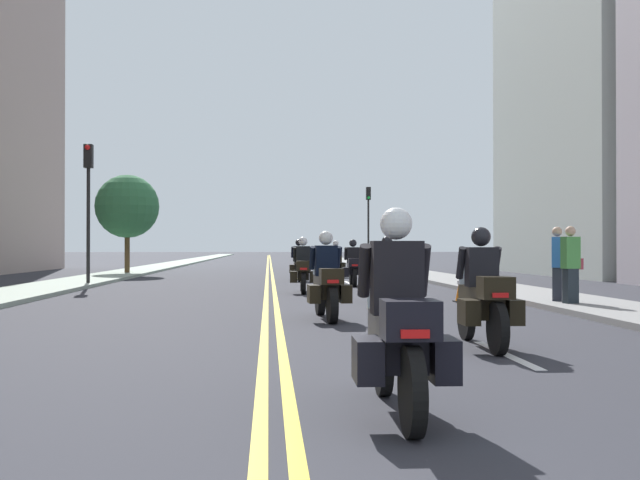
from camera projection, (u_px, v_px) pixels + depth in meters
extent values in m
plane|color=#2D2D34|center=(269.00, 267.00, 48.79)|extent=(264.00, 264.00, 0.00)
cube|color=#97A796|center=(164.00, 266.00, 48.30)|extent=(2.35, 144.00, 0.12)
cube|color=gray|center=(373.00, 266.00, 49.28)|extent=(2.35, 144.00, 0.12)
cube|color=yellow|center=(268.00, 267.00, 48.78)|extent=(0.12, 132.00, 0.01)
cube|color=yellow|center=(271.00, 267.00, 48.80)|extent=(0.12, 132.00, 0.01)
cube|color=silver|center=(506.00, 354.00, 9.09)|extent=(0.14, 2.40, 0.01)
cube|color=silver|center=(412.00, 311.00, 15.08)|extent=(0.14, 2.40, 0.01)
cube|color=silver|center=(371.00, 293.00, 21.06)|extent=(0.14, 2.40, 0.01)
cube|color=silver|center=(348.00, 283.00, 27.05)|extent=(0.14, 2.40, 0.01)
cube|color=silver|center=(334.00, 276.00, 33.03)|extent=(0.14, 2.40, 0.01)
cube|color=silver|center=(324.00, 272.00, 39.02)|extent=(0.14, 2.40, 0.01)
cube|color=silver|center=(316.00, 268.00, 45.00)|extent=(0.14, 2.40, 0.01)
cube|color=silver|center=(311.00, 266.00, 50.99)|extent=(0.14, 2.40, 0.01)
cube|color=silver|center=(306.00, 264.00, 56.97)|extent=(0.14, 2.40, 0.01)
cube|color=#B1BAB2|center=(606.00, 58.00, 34.83)|extent=(6.76, 13.50, 20.72)
cylinder|color=black|center=(383.00, 359.00, 6.60)|extent=(0.12, 0.65, 0.65)
cylinder|color=black|center=(412.00, 392.00, 5.13)|extent=(0.12, 0.65, 0.65)
cube|color=silver|center=(383.00, 321.00, 6.60)|extent=(0.15, 0.32, 0.04)
cube|color=black|center=(396.00, 339.00, 5.87)|extent=(0.34, 1.12, 0.40)
cube|color=black|center=(410.00, 320.00, 5.21)|extent=(0.41, 0.37, 0.28)
cube|color=red|center=(415.00, 334.00, 5.02)|extent=(0.20, 0.03, 0.06)
cube|color=black|center=(368.00, 360.00, 5.41)|extent=(0.21, 0.44, 0.32)
cube|color=black|center=(442.00, 359.00, 5.44)|extent=(0.21, 0.44, 0.32)
cube|color=#B2C1CC|center=(387.00, 288.00, 6.34)|extent=(0.36, 0.13, 0.36)
cube|color=black|center=(397.00, 278.00, 5.82)|extent=(0.40, 0.27, 0.59)
cylinder|color=black|center=(365.00, 271.00, 5.96)|extent=(0.10, 0.28, 0.45)
cylinder|color=black|center=(423.00, 271.00, 5.99)|extent=(0.10, 0.28, 0.45)
sphere|color=white|center=(396.00, 224.00, 5.86)|extent=(0.26, 0.26, 0.26)
cylinder|color=black|center=(466.00, 317.00, 10.52)|extent=(0.12, 0.66, 0.66)
cylinder|color=black|center=(498.00, 329.00, 9.00)|extent=(0.12, 0.66, 0.66)
cube|color=silver|center=(466.00, 292.00, 10.53)|extent=(0.14, 0.32, 0.04)
cube|color=black|center=(481.00, 301.00, 9.77)|extent=(0.34, 1.16, 0.40)
cube|color=black|center=(496.00, 288.00, 9.08)|extent=(0.41, 0.37, 0.28)
cube|color=red|center=(500.00, 295.00, 8.89)|extent=(0.20, 0.03, 0.06)
cube|color=black|center=(469.00, 312.00, 9.29)|extent=(0.21, 0.44, 0.32)
cube|color=black|center=(512.00, 312.00, 9.32)|extent=(0.21, 0.44, 0.32)
cube|color=#B2C1CC|center=(471.00, 272.00, 10.26)|extent=(0.36, 0.13, 0.36)
cube|color=black|center=(482.00, 267.00, 9.72)|extent=(0.40, 0.27, 0.53)
cylinder|color=black|center=(461.00, 263.00, 9.86)|extent=(0.10, 0.28, 0.45)
cylinder|color=black|center=(496.00, 263.00, 9.88)|extent=(0.10, 0.28, 0.45)
sphere|color=black|center=(481.00, 237.00, 9.75)|extent=(0.26, 0.26, 0.26)
cylinder|color=black|center=(320.00, 299.00, 14.33)|extent=(0.18, 0.65, 0.64)
cylinder|color=black|center=(332.00, 305.00, 12.70)|extent=(0.18, 0.65, 0.64)
cube|color=silver|center=(320.00, 281.00, 14.33)|extent=(0.16, 0.33, 0.04)
cube|color=black|center=(326.00, 287.00, 13.51)|extent=(0.39, 1.27, 0.40)
cube|color=black|center=(331.00, 276.00, 12.78)|extent=(0.42, 0.38, 0.28)
cube|color=red|center=(333.00, 281.00, 12.59)|extent=(0.20, 0.04, 0.06)
cube|color=black|center=(314.00, 294.00, 12.99)|extent=(0.22, 0.45, 0.32)
cube|color=black|center=(345.00, 294.00, 13.06)|extent=(0.22, 0.45, 0.32)
cube|color=#B2C1CC|center=(322.00, 265.00, 14.04)|extent=(0.37, 0.14, 0.36)
cube|color=black|center=(326.00, 261.00, 13.47)|extent=(0.41, 0.28, 0.56)
cylinder|color=black|center=(312.00, 258.00, 13.59)|extent=(0.12, 0.29, 0.45)
cylinder|color=black|center=(338.00, 258.00, 13.65)|extent=(0.12, 0.29, 0.45)
sphere|color=white|center=(326.00, 238.00, 13.50)|extent=(0.26, 0.26, 0.26)
cylinder|color=black|center=(380.00, 287.00, 18.22)|extent=(0.16, 0.68, 0.68)
cylinder|color=black|center=(394.00, 291.00, 16.67)|extent=(0.16, 0.68, 0.68)
cube|color=silver|center=(380.00, 272.00, 18.23)|extent=(0.15, 0.33, 0.04)
cube|color=black|center=(387.00, 277.00, 17.45)|extent=(0.37, 1.20, 0.40)
cube|color=black|center=(393.00, 269.00, 16.76)|extent=(0.41, 0.38, 0.28)
cube|color=red|center=(395.00, 272.00, 16.57)|extent=(0.20, 0.04, 0.06)
cube|color=black|center=(379.00, 282.00, 16.95)|extent=(0.22, 0.45, 0.32)
cube|color=black|center=(403.00, 282.00, 17.02)|extent=(0.22, 0.45, 0.32)
cube|color=#B2C1CC|center=(383.00, 261.00, 17.95)|extent=(0.36, 0.14, 0.36)
cube|color=black|center=(387.00, 258.00, 17.41)|extent=(0.41, 0.28, 0.51)
cylinder|color=black|center=(376.00, 256.00, 17.53)|extent=(0.11, 0.28, 0.45)
cylinder|color=black|center=(396.00, 256.00, 17.58)|extent=(0.11, 0.28, 0.45)
sphere|color=black|center=(387.00, 241.00, 17.44)|extent=(0.26, 0.26, 0.26)
cylinder|color=black|center=(303.00, 281.00, 22.07)|extent=(0.15, 0.61, 0.61)
cylinder|color=black|center=(303.00, 284.00, 20.46)|extent=(0.15, 0.61, 0.61)
cube|color=silver|center=(303.00, 270.00, 22.07)|extent=(0.15, 0.32, 0.04)
cube|color=black|center=(303.00, 273.00, 21.27)|extent=(0.36, 1.23, 0.40)
cube|color=black|center=(303.00, 266.00, 20.55)|extent=(0.41, 0.37, 0.28)
cube|color=red|center=(304.00, 269.00, 20.36)|extent=(0.20, 0.04, 0.06)
cube|color=black|center=(293.00, 277.00, 20.77)|extent=(0.21, 0.45, 0.32)
cube|color=black|center=(313.00, 277.00, 20.80)|extent=(0.21, 0.45, 0.32)
cube|color=#B2C1CC|center=(303.00, 259.00, 21.79)|extent=(0.36, 0.13, 0.36)
cube|color=black|center=(303.00, 256.00, 21.22)|extent=(0.41, 0.27, 0.58)
cylinder|color=black|center=(295.00, 254.00, 21.36)|extent=(0.11, 0.28, 0.45)
cylinder|color=black|center=(311.00, 254.00, 21.38)|extent=(0.11, 0.28, 0.45)
sphere|color=white|center=(303.00, 241.00, 21.26)|extent=(0.26, 0.26, 0.26)
cylinder|color=black|center=(351.00, 276.00, 25.77)|extent=(0.13, 0.61, 0.61)
cylinder|color=black|center=(355.00, 278.00, 24.32)|extent=(0.13, 0.61, 0.61)
cube|color=silver|center=(351.00, 267.00, 25.77)|extent=(0.15, 0.32, 0.04)
cube|color=black|center=(353.00, 269.00, 25.05)|extent=(0.36, 1.11, 0.40)
cube|color=black|center=(354.00, 263.00, 24.39)|extent=(0.41, 0.37, 0.28)
cube|color=red|center=(355.00, 265.00, 24.20)|extent=(0.20, 0.04, 0.06)
cube|color=black|center=(346.00, 272.00, 24.60)|extent=(0.22, 0.45, 0.32)
cube|color=black|center=(362.00, 272.00, 24.62)|extent=(0.22, 0.45, 0.32)
cube|color=#B2C1CC|center=(352.00, 257.00, 25.51)|extent=(0.36, 0.13, 0.36)
cube|color=black|center=(353.00, 255.00, 25.00)|extent=(0.41, 0.27, 0.54)
cylinder|color=black|center=(346.00, 254.00, 25.14)|extent=(0.11, 0.28, 0.45)
cylinder|color=black|center=(360.00, 254.00, 25.16)|extent=(0.11, 0.28, 0.45)
sphere|color=black|center=(353.00, 243.00, 25.03)|extent=(0.26, 0.26, 0.26)
cylinder|color=black|center=(297.00, 272.00, 29.41)|extent=(0.13, 0.62, 0.62)
cylinder|color=black|center=(300.00, 274.00, 27.80)|extent=(0.13, 0.62, 0.62)
cube|color=silver|center=(297.00, 264.00, 29.41)|extent=(0.15, 0.32, 0.04)
cube|color=black|center=(299.00, 266.00, 28.61)|extent=(0.34, 1.23, 0.40)
cube|color=black|center=(300.00, 261.00, 27.89)|extent=(0.41, 0.37, 0.28)
cube|color=red|center=(300.00, 263.00, 27.70)|extent=(0.20, 0.03, 0.06)
cube|color=black|center=(292.00, 269.00, 28.10)|extent=(0.21, 0.44, 0.32)
cube|color=black|center=(307.00, 269.00, 28.15)|extent=(0.21, 0.44, 0.32)
cube|color=#B2C1CC|center=(298.00, 256.00, 29.12)|extent=(0.36, 0.13, 0.36)
cube|color=black|center=(299.00, 253.00, 28.56)|extent=(0.40, 0.27, 0.57)
cylinder|color=black|center=(292.00, 252.00, 28.69)|extent=(0.11, 0.28, 0.45)
cylinder|color=black|center=(305.00, 252.00, 28.73)|extent=(0.11, 0.28, 0.45)
sphere|color=black|center=(299.00, 243.00, 28.60)|extent=(0.26, 0.26, 0.26)
cylinder|color=black|center=(334.00, 270.00, 33.07)|extent=(0.13, 0.61, 0.61)
cylinder|color=black|center=(337.00, 271.00, 31.60)|extent=(0.13, 0.61, 0.61)
cube|color=silver|center=(334.00, 262.00, 33.07)|extent=(0.14, 0.32, 0.04)
cube|color=black|center=(336.00, 264.00, 32.34)|extent=(0.33, 1.12, 0.40)
cube|color=black|center=(337.00, 259.00, 31.68)|extent=(0.40, 0.36, 0.28)
cube|color=red|center=(337.00, 261.00, 31.49)|extent=(0.20, 0.03, 0.06)
cube|color=black|center=(330.00, 266.00, 31.88)|extent=(0.20, 0.44, 0.32)
cube|color=black|center=(343.00, 266.00, 31.92)|extent=(0.20, 0.44, 0.32)
cube|color=#B2C1CC|center=(335.00, 255.00, 32.81)|extent=(0.36, 0.13, 0.36)
cube|color=black|center=(336.00, 253.00, 32.29)|extent=(0.40, 0.26, 0.57)
cylinder|color=black|center=(330.00, 252.00, 32.43)|extent=(0.10, 0.28, 0.45)
cylinder|color=black|center=(341.00, 252.00, 32.46)|extent=(0.10, 0.28, 0.45)
sphere|color=white|center=(336.00, 243.00, 32.33)|extent=(0.26, 0.26, 0.26)
cube|color=black|center=(461.00, 301.00, 17.70)|extent=(0.34, 0.34, 0.03)
cone|color=orange|center=(461.00, 286.00, 17.71)|extent=(0.27, 0.27, 0.72)
cylinder|color=white|center=(461.00, 282.00, 17.71)|extent=(0.18, 0.18, 0.08)
cube|color=black|center=(497.00, 305.00, 16.49)|extent=(0.37, 0.37, 0.03)
cone|color=orange|center=(497.00, 288.00, 16.49)|extent=(0.30, 0.30, 0.77)
cylinder|color=white|center=(497.00, 284.00, 16.49)|extent=(0.20, 0.20, 0.08)
cube|color=black|center=(507.00, 307.00, 16.03)|extent=(0.35, 0.35, 0.03)
cone|color=orange|center=(507.00, 292.00, 16.04)|extent=(0.28, 0.28, 0.65)
cylinder|color=white|center=(507.00, 288.00, 16.04)|extent=(0.19, 0.19, 0.08)
cylinder|color=black|center=(88.00, 226.00, 24.84)|extent=(0.12, 0.12, 4.08)
cube|color=black|center=(88.00, 156.00, 24.86)|extent=(0.28, 0.28, 0.80)
sphere|color=red|center=(87.00, 147.00, 24.72)|extent=(0.18, 0.18, 0.18)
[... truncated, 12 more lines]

